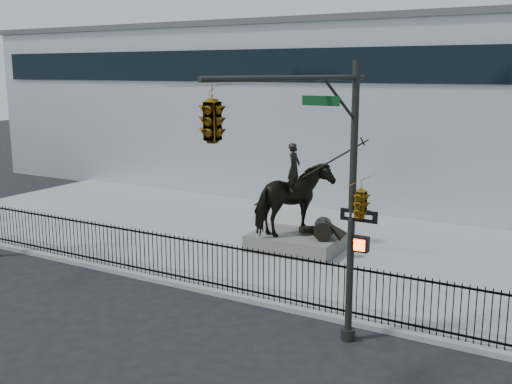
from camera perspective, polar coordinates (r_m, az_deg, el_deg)
The scene contains 7 objects.
ground at distance 19.20m, azimuth -11.62°, elevation -9.36°, with size 120.00×120.00×0.00m, color black.
plaza at distance 24.56m, azimuth -0.75°, elevation -4.30°, with size 30.00×12.00×0.15m, color gray.
building at distance 35.51m, azimuth 10.10°, elevation 7.66°, with size 44.00×14.00×9.00m, color silver.
picket_fence at distance 19.80m, azimuth -9.33°, elevation -5.86°, with size 22.10×0.10×1.50m.
statue_plinth at distance 22.50m, azimuth 3.78°, elevation -4.79°, with size 3.30×2.27×0.62m, color #56544F.
equestrian_statue at distance 22.08m, azimuth 3.99°, elevation -0.81°, with size 4.23×2.70×3.58m.
traffic_signal_right at distance 12.77m, azimuth 3.53°, elevation 2.89°, with size 2.17×6.86×7.00m.
Camera 1 is at (12.08, -13.31, 6.75)m, focal length 42.00 mm.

